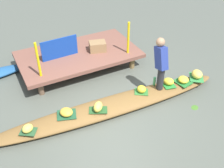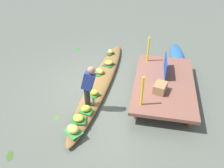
{
  "view_description": "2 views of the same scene",
  "coord_description": "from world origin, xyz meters",
  "views": [
    {
      "loc": [
        -2.12,
        -4.12,
        4.15
      ],
      "look_at": [
        0.29,
        0.53,
        0.28
      ],
      "focal_mm": 43.8,
      "sensor_mm": 36.0,
      "label": 1
    },
    {
      "loc": [
        6.12,
        1.57,
        4.51
      ],
      "look_at": [
        0.26,
        0.45,
        0.29
      ],
      "focal_mm": 37.71,
      "sensor_mm": 36.0,
      "label": 2
    }
  ],
  "objects": [
    {
      "name": "leaf_mat_3",
      "position": [
        -1.85,
        -0.03,
        0.22
      ],
      "size": [
        0.39,
        0.37,
        0.01
      ],
      "primitive_type": "cube",
      "rotation": [
        0.0,
        0.0,
        2.57
      ],
      "color": "#295431",
      "rests_on": "vendor_boat"
    },
    {
      "name": "leaf_mat_1",
      "position": [
        -1.02,
        0.08,
        0.22
      ],
      "size": [
        0.48,
        0.43,
        0.01
      ],
      "primitive_type": "cube",
      "rotation": [
        0.0,
        0.0,
        2.83
      ],
      "color": "#1F4F31",
      "rests_on": "vendor_boat"
    },
    {
      "name": "vendor_person",
      "position": [
        1.26,
        0.0,
        0.92
      ],
      "size": [
        0.2,
        0.41,
        1.25
      ],
      "color": "#28282D",
      "rests_on": "vendor_boat"
    },
    {
      "name": "drifting_plant_1",
      "position": [
        1.74,
        -0.82,
        0.0
      ],
      "size": [
        0.24,
        0.22,
        0.01
      ],
      "primitive_type": "ellipsoid",
      "rotation": [
        0.0,
        0.0,
        0.43
      ],
      "color": "#437528",
      "rests_on": "ground"
    },
    {
      "name": "drifting_plant_2",
      "position": [
        -2.37,
        -1.54,
        0.0
      ],
      "size": [
        0.3,
        0.28,
        0.01
      ],
      "primitive_type": "ellipsoid",
      "rotation": [
        0.0,
        0.0,
        2.67
      ],
      "color": "#27772F",
      "rests_on": "ground"
    },
    {
      "name": "moored_boat",
      "position": [
        -2.38,
        2.56,
        0.09
      ],
      "size": [
        2.19,
        0.64,
        0.19
      ],
      "primitive_type": "ellipsoid",
      "rotation": [
        0.0,
        0.0,
        0.08
      ],
      "color": "#235893",
      "rests_on": "ground"
    },
    {
      "name": "banana_bunch_2",
      "position": [
        -0.37,
        -0.1,
        0.32
      ],
      "size": [
        0.32,
        0.33,
        0.19
      ],
      "primitive_type": "ellipsoid",
      "rotation": [
        0.0,
        0.0,
        0.85
      ],
      "color": "#EFDB52",
      "rests_on": "vendor_boat"
    },
    {
      "name": "banana_bunch_5",
      "position": [
        0.8,
        0.02,
        0.3
      ],
      "size": [
        0.2,
        0.23,
        0.16
      ],
      "primitive_type": "ellipsoid",
      "rotation": [
        0.0,
        0.0,
        1.59
      ],
      "color": "yellow",
      "rests_on": "vendor_boat"
    },
    {
      "name": "leaf_mat_2",
      "position": [
        -0.37,
        -0.1,
        0.22
      ],
      "size": [
        0.46,
        0.38,
        0.01
      ],
      "primitive_type": "cube",
      "rotation": [
        0.0,
        0.0,
        2.71
      ],
      "color": "#275427",
      "rests_on": "vendor_boat"
    },
    {
      "name": "dock_platform",
      "position": [
        0.05,
        2.03,
        0.38
      ],
      "size": [
        3.2,
        1.8,
        0.44
      ],
      "color": "brown",
      "rests_on": "ground"
    },
    {
      "name": "banana_bunch_6",
      "position": [
        2.34,
        -0.12,
        0.32
      ],
      "size": [
        0.34,
        0.37,
        0.2
      ],
      "primitive_type": "ellipsoid",
      "rotation": [
        0.0,
        0.0,
        1.23
      ],
      "color": "#F9D557",
      "rests_on": "vendor_boat"
    },
    {
      "name": "leaf_mat_0",
      "position": [
        1.92,
        -0.12,
        0.22
      ],
      "size": [
        0.39,
        0.44,
        0.01
      ],
      "primitive_type": "cube",
      "rotation": [
        0.0,
        0.0,
        1.75
      ],
      "color": "#266F30",
      "rests_on": "vendor_boat"
    },
    {
      "name": "produce_crate",
      "position": [
        0.57,
        1.9,
        0.57
      ],
      "size": [
        0.51,
        0.43,
        0.26
      ],
      "primitive_type": "cube",
      "rotation": [
        0.0,
        0.0,
        -0.28
      ],
      "color": "olive",
      "rests_on": "dock_platform"
    },
    {
      "name": "railing_post_west",
      "position": [
        -1.15,
        1.43,
        0.88
      ],
      "size": [
        0.06,
        0.06,
        0.88
      ],
      "primitive_type": "cylinder",
      "color": "yellow",
      "rests_on": "dock_platform"
    },
    {
      "name": "banana_bunch_3",
      "position": [
        -1.85,
        -0.03,
        0.3
      ],
      "size": [
        0.28,
        0.27,
        0.16
      ],
      "primitive_type": "ellipsoid",
      "rotation": [
        0.0,
        0.0,
        0.48
      ],
      "color": "#F0D453",
      "rests_on": "vendor_boat"
    },
    {
      "name": "market_banner",
      "position": [
        -0.45,
        2.03,
        0.71
      ],
      "size": [
        0.98,
        0.07,
        0.55
      ],
      "primitive_type": "cube",
      "rotation": [
        0.0,
        0.0,
        0.04
      ],
      "color": "#133A9D",
      "rests_on": "dock_platform"
    },
    {
      "name": "banana_bunch_1",
      "position": [
        -1.02,
        0.08,
        0.29
      ],
      "size": [
        0.35,
        0.37,
        0.14
      ],
      "primitive_type": "ellipsoid",
      "rotation": [
        0.0,
        0.0,
        2.03
      ],
      "color": "gold",
      "rests_on": "vendor_boat"
    },
    {
      "name": "railing_post_east",
      "position": [
        1.25,
        1.43,
        0.88
      ],
      "size": [
        0.06,
        0.06,
        0.88
      ],
      "primitive_type": "cylinder",
      "color": "yellow",
      "rests_on": "dock_platform"
    },
    {
      "name": "drifting_plant_0",
      "position": [
        3.15,
        -1.42,
        0.0
      ],
      "size": [
        0.35,
        0.28,
        0.01
      ],
      "primitive_type": "ellipsoid",
      "rotation": [
        0.0,
        0.0,
        0.43
      ],
      "color": "#38561F",
      "rests_on": "ground"
    },
    {
      "name": "vendor_boat",
      "position": [
        0.0,
        0.0,
        0.11
      ],
      "size": [
        5.6,
        0.94,
        0.22
      ],
      "primitive_type": "ellipsoid",
      "rotation": [
        0.0,
        0.0,
        -0.05
      ],
      "color": "brown",
      "rests_on": "ground"
    },
    {
      "name": "leaf_mat_6",
      "position": [
        2.34,
        -0.12,
        0.22
      ],
      "size": [
        0.52,
        0.54,
        0.01
      ],
      "primitive_type": "cube",
      "rotation": [
        0.0,
        0.0,
        0.93
      ],
      "color": "#328544",
      "rests_on": "vendor_boat"
    },
    {
      "name": "canal_water",
      "position": [
        0.0,
        0.0,
        0.0
      ],
      "size": [
        40.0,
        40.0,
        0.0
      ],
      "primitive_type": "plane",
      "color": "#555A51",
      "rests_on": "ground"
    },
    {
      "name": "leaf_mat_4",
      "position": [
        1.54,
        -0.03,
        0.22
      ],
      "size": [
        0.34,
        0.41,
        0.01
      ],
      "primitive_type": "cube",
      "rotation": [
        0.0,
        0.0,
        1.37
      ],
      "color": "#2B8536",
      "rests_on": "vendor_boat"
    },
    {
      "name": "banana_bunch_0",
      "position": [
        1.92,
        -0.12,
        0.29
      ],
      "size": [
        0.34,
        0.35,
        0.14
      ],
      "primitive_type": "ellipsoid",
      "rotation": [
        0.0,
        0.0,
        4.29
      ],
      "color": "yellow",
      "rests_on": "vendor_boat"
    },
    {
      "name": "banana_bunch_4",
      "position": [
        1.54,
        -0.03,
        0.31
      ],
      "size": [
        0.32,
        0.33,
        0.17
      ],
      "primitive_type": "ellipsoid",
      "rotation": [
        0.0,
        0.0,
        2.16
      ],
      "color": "yellow",
      "rests_on": "vendor_boat"
    },
    {
      "name": "leaf_mat_5",
      "position": [
        0.8,
        0.02,
        0.22
      ],
      "size": [
        0.4,
        0.39,
        0.01
      ],
      "primitive_type": "cube",
      "rotation": [
        0.0,
        0.0,
        2.57
      ],
      "color": "#327432",
      "rests_on": "vendor_boat"
    },
    {
      "name": "water_bottle",
      "position": [
        1.22,
        0.11,
        0.33
      ],
      "size": [
        0.06,
        0.06,
        0.22
      ],
      "primitive_type": "cylinder",
      "color": "#44A865",
      "rests_on": "vendor_boat"
    }
  ]
}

